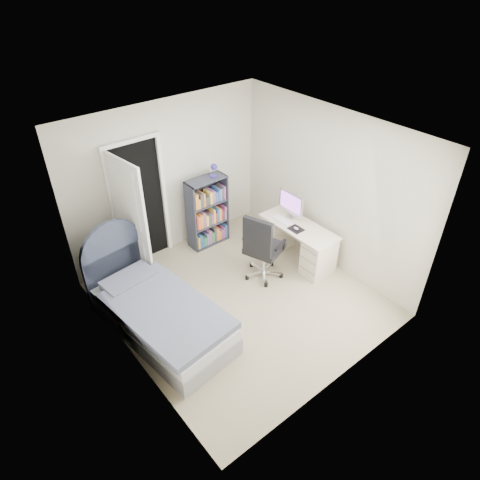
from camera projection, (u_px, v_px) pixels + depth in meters
room_shell at (240, 228)px, 5.55m from camera, size 3.50×3.70×2.60m
door at (134, 215)px, 6.23m from camera, size 0.92×0.83×2.06m
bed at (158, 312)px, 5.64m from camera, size 1.20×2.18×1.28m
nightstand at (108, 261)px, 6.44m from camera, size 0.36×0.36×0.54m
floor_lamp at (138, 242)px, 6.46m from camera, size 0.20×0.20×1.40m
bookcase at (208, 214)px, 7.15m from camera, size 0.68×0.29×1.45m
desk at (297, 240)px, 6.88m from camera, size 0.53×1.32×1.08m
office_chair at (262, 245)px, 6.31m from camera, size 0.65×0.65×1.14m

